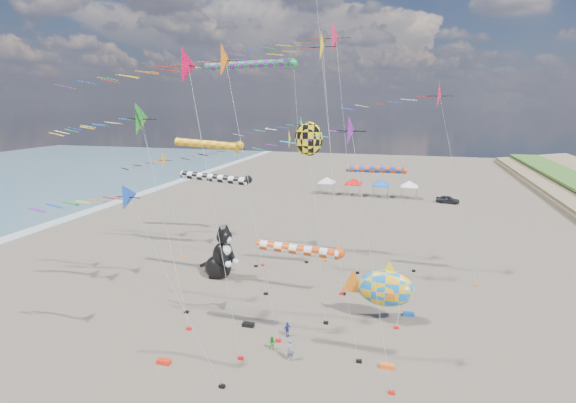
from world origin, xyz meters
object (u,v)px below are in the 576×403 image
(parked_car, at_px, (448,199))
(person_adult, at_px, (291,350))
(cat_inflatable, at_px, (220,251))
(child_blue, at_px, (287,329))
(fish_inflatable, at_px, (385,288))
(child_green, at_px, (272,343))

(parked_car, bearing_deg, person_adult, 176.38)
(cat_inflatable, relative_size, child_blue, 4.83)
(fish_inflatable, xyz_separation_m, parked_car, (7.87, 46.53, -2.14))
(fish_inflatable, height_order, parked_car, fish_inflatable)
(person_adult, height_order, child_green, person_adult)
(person_adult, bearing_deg, parked_car, 37.73)
(child_blue, relative_size, parked_car, 0.29)
(child_green, bearing_deg, person_adult, -37.62)
(fish_inflatable, distance_m, person_adult, 9.48)
(fish_inflatable, bearing_deg, child_blue, -147.22)
(cat_inflatable, height_order, fish_inflatable, cat_inflatable)
(person_adult, height_order, parked_car, person_adult)
(child_green, height_order, parked_car, parked_car)
(person_adult, bearing_deg, child_green, 112.28)
(cat_inflatable, height_order, person_adult, cat_inflatable)
(cat_inflatable, distance_m, child_green, 14.68)
(child_blue, xyz_separation_m, parked_car, (14.59, 50.85, 0.09))
(person_adult, relative_size, child_blue, 1.34)
(cat_inflatable, bearing_deg, person_adult, -27.98)
(fish_inflatable, bearing_deg, person_adult, -127.67)
(person_adult, bearing_deg, fish_inflatable, 14.16)
(fish_inflatable, xyz_separation_m, child_green, (-7.22, -6.44, -2.28))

